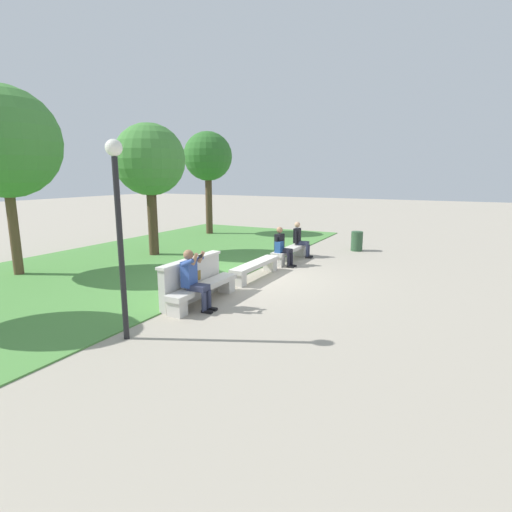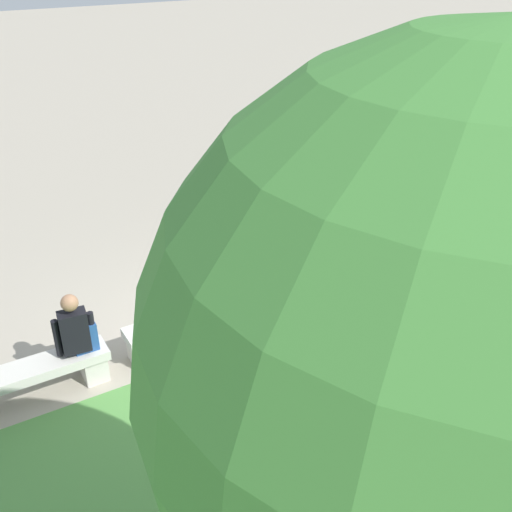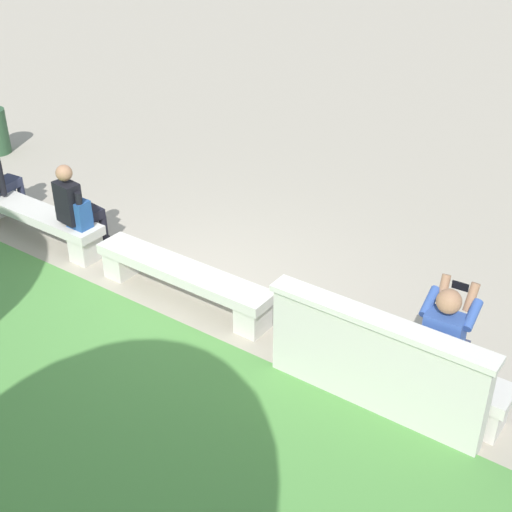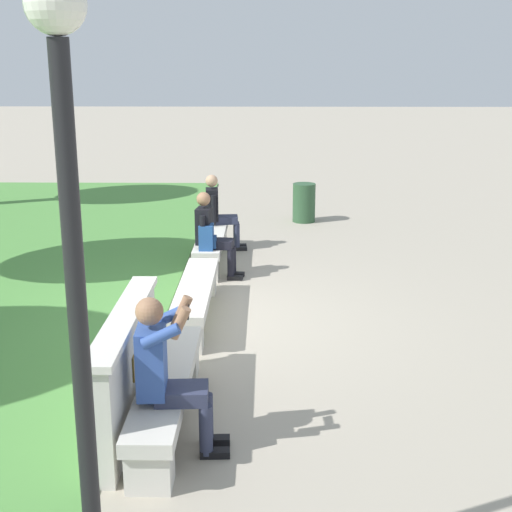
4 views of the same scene
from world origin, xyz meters
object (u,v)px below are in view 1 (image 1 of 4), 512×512
at_px(lamp_post, 118,210).
at_px(bench_near, 256,267).
at_px(bench_mid, 290,252).
at_px(backpack, 279,247).
at_px(person_photographer, 194,277).
at_px(person_distant, 282,245).
at_px(trash_bin, 357,241).
at_px(person_companion, 300,238).
at_px(tree_behind_wall, 3,143).
at_px(tree_left_background, 150,161).
at_px(bench_main, 204,290).
at_px(tree_far_back, 208,157).

bearing_deg(lamp_post, bench_near, -0.85).
distance_m(bench_mid, backpack, 0.98).
bearing_deg(person_photographer, person_distant, 0.14).
distance_m(bench_near, trash_bin, 5.68).
xyz_separation_m(bench_mid, person_companion, (0.74, -0.07, 0.36)).
height_order(tree_behind_wall, tree_left_background, tree_behind_wall).
bearing_deg(trash_bin, bench_mid, 151.12).
xyz_separation_m(bench_near, trash_bin, (5.45, -1.59, 0.07)).
distance_m(bench_mid, tree_left_background, 5.85).
bearing_deg(bench_mid, person_distant, -175.47).
bearing_deg(backpack, bench_mid, 0.76).
distance_m(person_companion, tree_behind_wall, 9.44).
bearing_deg(bench_main, person_companion, -0.64).
bearing_deg(bench_main, tree_left_background, 51.77).
xyz_separation_m(bench_near, tree_behind_wall, (-2.90, 6.33, 3.44)).
distance_m(bench_near, tree_far_back, 9.54).
bearing_deg(person_distant, backpack, 150.63).
distance_m(tree_far_back, lamp_post, 13.02).
relative_size(bench_near, person_companion, 1.84).
relative_size(bench_near, person_distant, 1.84).
relative_size(backpack, trash_bin, 0.57).
bearing_deg(bench_mid, tree_behind_wall, 130.86).
xyz_separation_m(bench_main, tree_far_back, (9.18, 5.98, 3.40)).
height_order(person_distant, lamp_post, lamp_post).
xyz_separation_m(bench_main, bench_mid, (5.15, 0.00, 0.00)).
bearing_deg(bench_near, person_companion, -1.14).
bearing_deg(bench_mid, bench_main, 180.00).
height_order(person_photographer, tree_left_background, tree_left_background).
bearing_deg(person_companion, tree_far_back, 61.47).
relative_size(tree_left_background, trash_bin, 6.21).
bearing_deg(bench_near, bench_main, 180.00).
xyz_separation_m(bench_near, tree_left_background, (1.20, 4.79, 3.06)).
relative_size(person_distant, person_companion, 1.00).
height_order(bench_main, tree_left_background, tree_left_background).
bearing_deg(person_companion, person_photographer, -179.90).
xyz_separation_m(bench_near, tree_far_back, (6.60, 5.98, 3.40)).
height_order(bench_near, tree_behind_wall, tree_behind_wall).
bearing_deg(tree_behind_wall, tree_far_back, -2.08).
bearing_deg(backpack, person_photographer, -179.20).
height_order(person_distant, trash_bin, person_distant).
bearing_deg(tree_left_background, bench_near, -104.05).
bearing_deg(backpack, person_distant, -29.37).
xyz_separation_m(bench_near, bench_mid, (2.57, 0.00, 0.00)).
distance_m(tree_behind_wall, tree_left_background, 4.40).
relative_size(backpack, tree_far_back, 0.09).
distance_m(bench_main, bench_mid, 5.15).
bearing_deg(person_distant, person_companion, -0.01).
distance_m(backpack, tree_left_background, 5.55).
xyz_separation_m(person_photographer, tree_behind_wall, (0.15, 6.41, 3.02)).
xyz_separation_m(person_distant, backpack, (-0.10, 0.05, -0.05)).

